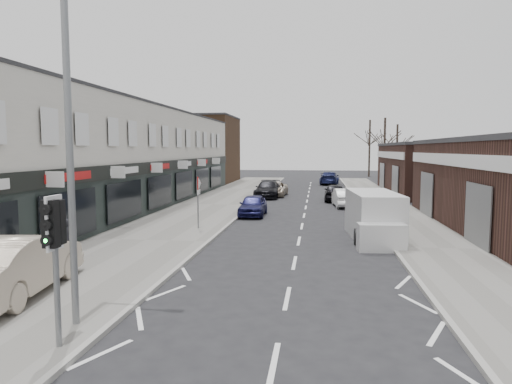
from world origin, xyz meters
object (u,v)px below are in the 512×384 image
(warning_sign, at_px, (199,188))
(parked_car_left_c, at_px, (274,189))
(street_lamp, at_px, (76,127))
(white_van, at_px, (374,217))
(traffic_light, at_px, (54,236))
(parked_car_right_c, at_px, (329,178))
(parked_car_right_a, at_px, (344,198))
(parked_car_right_b, at_px, (335,192))
(pedestrian, at_px, (66,239))
(sedan_on_pavement, at_px, (16,264))
(parked_car_left_b, at_px, (268,189))
(parked_car_left_a, at_px, (253,205))

(warning_sign, relative_size, parked_car_left_c, 0.61)
(street_lamp, relative_size, warning_sign, 2.96)
(warning_sign, bearing_deg, white_van, -7.06)
(traffic_light, bearing_deg, street_lamp, 95.88)
(traffic_light, relative_size, parked_car_right_c, 0.60)
(white_van, distance_m, parked_car_left_c, 19.77)
(parked_car_right_a, bearing_deg, parked_car_left_c, -55.32)
(parked_car_left_c, bearing_deg, white_van, -68.49)
(white_van, bearing_deg, parked_car_right_b, 89.67)
(warning_sign, bearing_deg, parked_car_left_c, 82.93)
(street_lamp, distance_m, pedestrian, 7.82)
(traffic_light, distance_m, sedan_on_pavement, 4.54)
(warning_sign, bearing_deg, parked_car_right_b, 63.03)
(sedan_on_pavement, relative_size, parked_car_right_b, 1.24)
(traffic_light, height_order, pedestrian, traffic_light)
(traffic_light, height_order, parked_car_left_b, traffic_light)
(street_lamp, height_order, white_van, street_lamp)
(traffic_light, distance_m, parked_car_right_b, 29.28)
(white_van, relative_size, parked_car_left_b, 1.16)
(traffic_light, xyz_separation_m, parked_car_left_a, (1.24, 19.53, -1.76))
(warning_sign, relative_size, sedan_on_pavement, 0.53)
(parked_car_left_a, bearing_deg, parked_car_left_c, 88.61)
(traffic_light, distance_m, parked_car_right_c, 46.41)
(pedestrian, relative_size, parked_car_right_a, 0.38)
(parked_car_right_c, bearing_deg, traffic_light, 86.14)
(white_van, bearing_deg, sedan_on_pavement, -142.31)
(warning_sign, distance_m, parked_car_left_b, 16.44)
(parked_car_left_b, distance_m, parked_car_right_a, 8.16)
(warning_sign, xyz_separation_m, parked_car_left_b, (1.76, 16.27, -1.49))
(traffic_light, height_order, white_van, traffic_light)
(white_van, relative_size, sedan_on_pavement, 1.11)
(street_lamp, xyz_separation_m, sedan_on_pavement, (-2.92, 1.82, -3.66))
(white_van, bearing_deg, parked_car_right_c, 87.33)
(traffic_light, xyz_separation_m, parked_car_left_c, (1.43, 31.66, -1.80))
(street_lamp, xyz_separation_m, parked_car_left_a, (1.36, 18.32, -3.96))
(traffic_light, xyz_separation_m, parked_car_right_a, (7.10, 24.87, -1.76))
(warning_sign, height_order, parked_car_right_b, warning_sign)
(parked_car_right_b, bearing_deg, warning_sign, 64.19)
(pedestrian, bearing_deg, white_van, -165.60)
(street_lamp, distance_m, parked_car_right_a, 25.05)
(parked_car_right_a, bearing_deg, parked_car_left_b, -46.79)
(pedestrian, relative_size, parked_car_left_c, 0.34)
(traffic_light, bearing_deg, parked_car_right_a, 74.06)
(warning_sign, xyz_separation_m, white_van, (8.56, -1.06, -1.18))
(street_lamp, height_order, warning_sign, street_lamp)
(pedestrian, bearing_deg, parked_car_left_a, -124.87)
(traffic_light, distance_m, street_lamp, 2.52)
(white_van, distance_m, parked_car_right_c, 32.97)
(street_lamp, height_order, pedestrian, street_lamp)
(pedestrian, bearing_deg, traffic_light, 106.22)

